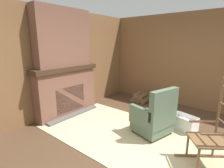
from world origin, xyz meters
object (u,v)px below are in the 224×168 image
object	(u,v)px
storage_case	(77,62)
rocking_chair	(211,140)
armchair	(154,118)
firewood_stack	(140,98)
decorative_plate_on_mantel	(66,60)
laundry_basket	(184,123)
oil_lamp_vase	(38,65)

from	to	relation	value
storage_case	rocking_chair	bearing A→B (deg)	-5.48
armchair	firewood_stack	size ratio (longest dim) A/B	1.96
rocking_chair	storage_case	size ratio (longest dim) A/B	5.61
decorative_plate_on_mantel	rocking_chair	bearing A→B (deg)	0.09
firewood_stack	decorative_plate_on_mantel	bearing A→B (deg)	-119.96
armchair	laundry_basket	world-z (taller)	armchair
rocking_chair	decorative_plate_on_mantel	world-z (taller)	decorative_plate_on_mantel
storage_case	armchair	bearing A→B (deg)	0.63
firewood_stack	laundry_basket	world-z (taller)	laundry_basket
laundry_basket	decorative_plate_on_mantel	xyz separation A→B (m)	(-2.72, -0.92, 1.24)
storage_case	decorative_plate_on_mantel	distance (m)	0.33
oil_lamp_vase	firewood_stack	bearing A→B (deg)	68.10
rocking_chair	firewood_stack	bearing A→B (deg)	-76.38
armchair	laundry_basket	xyz separation A→B (m)	(0.43, 0.57, -0.20)
laundry_basket	armchair	bearing A→B (deg)	-126.60
armchair	laundry_basket	size ratio (longest dim) A/B	1.73
laundry_basket	decorative_plate_on_mantel	bearing A→B (deg)	-161.25
rocking_chair	storage_case	distance (m)	3.49
armchair	decorative_plate_on_mantel	world-z (taller)	decorative_plate_on_mantel
decorative_plate_on_mantel	storage_case	bearing A→B (deg)	86.48
armchair	oil_lamp_vase	size ratio (longest dim) A/B	3.81
armchair	storage_case	bearing A→B (deg)	16.02
laundry_basket	firewood_stack	bearing A→B (deg)	149.32
firewood_stack	laundry_basket	size ratio (longest dim) A/B	0.88
storage_case	decorative_plate_on_mantel	world-z (taller)	decorative_plate_on_mantel
armchair	oil_lamp_vase	xyz separation A→B (m)	(-2.28, -1.12, 0.99)
rocking_chair	firewood_stack	xyz separation A→B (m)	(-2.28, 1.89, -0.31)
laundry_basket	decorative_plate_on_mantel	world-z (taller)	decorative_plate_on_mantel
storage_case	firewood_stack	bearing A→B (deg)	55.64
oil_lamp_vase	decorative_plate_on_mantel	bearing A→B (deg)	91.49
rocking_chair	laundry_basket	distance (m)	1.16
rocking_chair	firewood_stack	world-z (taller)	rocking_chair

